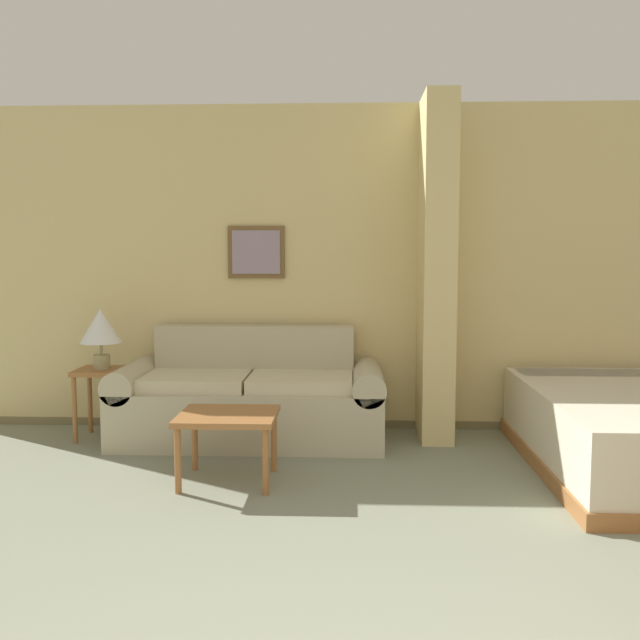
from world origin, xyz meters
TOP-DOWN VIEW (x-y plane):
  - wall_back at (-0.00, 4.37)m, footprint 7.24×0.16m
  - wall_partition_pillar at (0.40, 4.03)m, footprint 0.24×0.57m
  - couch at (-1.01, 3.89)m, footprint 2.03×0.84m
  - coffee_table at (-1.01, 2.89)m, footprint 0.60×0.54m
  - side_table at (-2.16, 3.90)m, footprint 0.38×0.38m
  - table_lamp at (-2.16, 3.90)m, footprint 0.31×0.31m

SIDE VIEW (x-z plane):
  - couch at x=-1.01m, z-range -0.11..0.74m
  - coffee_table at x=-1.01m, z-range 0.16..0.60m
  - side_table at x=-2.16m, z-range 0.16..0.70m
  - table_lamp at x=-2.16m, z-range 0.62..1.08m
  - wall_back at x=0.00m, z-range -0.01..2.59m
  - wall_partition_pillar at x=0.40m, z-range 0.00..2.60m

